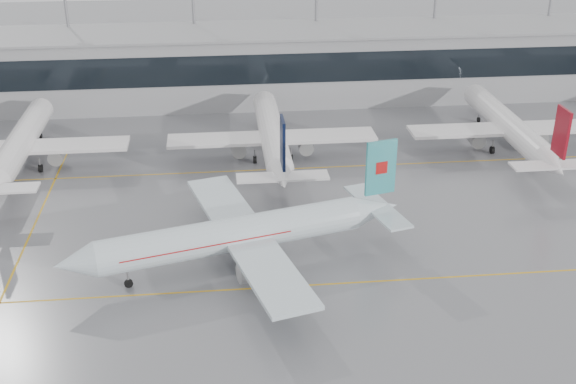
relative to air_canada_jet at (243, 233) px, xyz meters
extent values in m
plane|color=slate|center=(5.54, -4.79, -3.85)|extent=(320.00, 320.00, 0.00)
cube|color=gold|center=(5.54, -4.79, -3.85)|extent=(120.00, 0.25, 0.01)
cube|color=gold|center=(5.54, 25.21, -3.85)|extent=(120.00, 0.25, 0.01)
cube|color=gold|center=(-24.46, 10.21, -3.85)|extent=(0.25, 60.00, 0.01)
cube|color=#939396|center=(5.54, 57.21, 2.15)|extent=(180.00, 15.00, 12.00)
cube|color=black|center=(5.54, 49.66, 3.65)|extent=(180.00, 0.20, 5.00)
cube|color=gray|center=(5.54, 57.21, 8.35)|extent=(182.00, 16.00, 0.40)
cylinder|color=gray|center=(-27.46, 63.21, 7.15)|extent=(0.50, 0.50, 22.00)
cylinder|color=gray|center=(-5.46, 63.21, 7.15)|extent=(0.50, 0.50, 22.00)
cylinder|color=gray|center=(16.54, 63.21, 7.15)|extent=(0.50, 0.50, 22.00)
cylinder|color=gray|center=(38.54, 63.21, 7.15)|extent=(0.50, 0.50, 22.00)
cylinder|color=gray|center=(60.54, 63.21, 7.15)|extent=(0.50, 0.50, 22.00)
cylinder|color=silver|center=(-1.23, -0.33, 0.07)|extent=(28.21, 10.91, 3.70)
cone|color=silver|center=(-16.78, -4.51, 0.07)|extent=(4.82, 4.61, 3.70)
cone|color=silver|center=(15.10, 4.06, 0.07)|extent=(6.37, 5.03, 3.70)
cube|color=silver|center=(0.22, 0.06, -0.33)|extent=(12.77, 30.82, 0.45)
cube|color=silver|center=(15.30, 4.12, 0.37)|extent=(5.76, 12.08, 0.25)
cube|color=teal|center=(15.49, 4.17, 5.08)|extent=(3.57, 1.27, 6.31)
cylinder|color=#949494|center=(0.99, -4.70, -1.83)|extent=(4.02, 2.96, 2.10)
cylinder|color=#949494|center=(-1.51, 4.57, -1.83)|extent=(4.02, 2.96, 2.10)
cylinder|color=gray|center=(-11.95, -3.22, -2.59)|extent=(0.20, 0.20, 1.62)
cylinder|color=black|center=(-11.95, -3.22, -3.40)|extent=(0.95, 0.52, 0.90)
cylinder|color=gray|center=(1.86, -2.19, -2.49)|extent=(0.24, 0.24, 1.62)
cylinder|color=black|center=(1.86, -2.19, -3.30)|extent=(1.18, 0.72, 1.10)
cylinder|color=gray|center=(0.51, 2.83, -2.49)|extent=(0.24, 0.24, 1.62)
cylinder|color=black|center=(0.51, 2.83, -3.30)|extent=(1.18, 0.72, 1.10)
cube|color=#B70F0F|center=(15.49, 4.17, 5.12)|extent=(1.47, 0.80, 1.40)
cube|color=#B70F0F|center=(-4.12, -1.11, 0.27)|extent=(18.35, 8.29, 0.12)
cylinder|color=white|center=(-29.46, 30.21, -0.05)|extent=(3.59, 27.36, 3.59)
cone|color=white|center=(-29.46, 45.89, -0.05)|extent=(3.59, 4.00, 3.59)
cube|color=white|center=(-29.46, 28.71, -0.45)|extent=(29.64, 5.00, 0.45)
cylinder|color=#949494|center=(-24.66, 29.21, -1.95)|extent=(2.10, 3.60, 2.10)
cylinder|color=gray|center=(-29.46, 40.89, -2.62)|extent=(0.20, 0.20, 1.56)
cylinder|color=black|center=(-29.46, 40.89, -3.40)|extent=(0.30, 0.90, 0.90)
cylinder|color=gray|center=(-32.06, 27.71, -2.52)|extent=(0.24, 0.24, 1.56)
cylinder|color=black|center=(-32.06, 27.71, -3.30)|extent=(0.45, 1.10, 1.10)
cylinder|color=gray|center=(-26.86, 27.71, -2.52)|extent=(0.24, 0.24, 1.56)
cylinder|color=black|center=(-26.86, 27.71, -3.30)|extent=(0.45, 1.10, 1.10)
cylinder|color=white|center=(5.54, 30.21, -0.05)|extent=(3.59, 27.36, 3.59)
cone|color=white|center=(5.54, 45.89, -0.05)|extent=(3.59, 4.00, 3.59)
cone|color=white|center=(5.54, 13.73, -0.05)|extent=(3.59, 5.60, 3.59)
cube|color=white|center=(5.54, 28.71, -0.45)|extent=(29.64, 5.00, 0.45)
cube|color=white|center=(5.54, 13.53, 0.25)|extent=(11.40, 2.80, 0.25)
cube|color=black|center=(5.54, 13.33, 4.81)|extent=(0.35, 3.60, 6.12)
cylinder|color=#949494|center=(0.74, 29.21, -1.95)|extent=(2.10, 3.60, 2.10)
cylinder|color=#949494|center=(10.34, 29.21, -1.95)|extent=(2.10, 3.60, 2.10)
cylinder|color=gray|center=(5.54, 40.89, -2.62)|extent=(0.20, 0.20, 1.56)
cylinder|color=black|center=(5.54, 40.89, -3.40)|extent=(0.30, 0.90, 0.90)
cylinder|color=gray|center=(2.94, 27.71, -2.52)|extent=(0.24, 0.24, 1.56)
cylinder|color=black|center=(2.94, 27.71, -3.30)|extent=(0.45, 1.10, 1.10)
cylinder|color=gray|center=(8.14, 27.71, -2.52)|extent=(0.24, 0.24, 1.56)
cylinder|color=black|center=(8.14, 27.71, -3.30)|extent=(0.45, 1.10, 1.10)
cylinder|color=white|center=(40.54, 30.21, -0.05)|extent=(3.59, 27.36, 3.59)
cone|color=white|center=(40.54, 45.89, -0.05)|extent=(3.59, 4.00, 3.59)
cone|color=white|center=(40.54, 13.73, -0.05)|extent=(3.59, 5.60, 3.59)
cube|color=white|center=(40.54, 28.71, -0.45)|extent=(29.64, 5.00, 0.45)
cube|color=white|center=(40.54, 13.53, 0.25)|extent=(11.40, 2.80, 0.25)
cube|color=maroon|center=(40.54, 13.33, 4.81)|extent=(0.35, 3.60, 6.12)
cylinder|color=#949494|center=(35.74, 29.21, -1.95)|extent=(2.10, 3.60, 2.10)
cylinder|color=#949494|center=(45.34, 29.21, -1.95)|extent=(2.10, 3.60, 2.10)
cylinder|color=gray|center=(40.54, 40.89, -2.62)|extent=(0.20, 0.20, 1.56)
cylinder|color=black|center=(40.54, 40.89, -3.40)|extent=(0.30, 0.90, 0.90)
cylinder|color=gray|center=(37.94, 27.71, -2.52)|extent=(0.24, 0.24, 1.56)
cylinder|color=black|center=(37.94, 27.71, -3.30)|extent=(0.45, 1.10, 1.10)
cylinder|color=gray|center=(43.14, 27.71, -2.52)|extent=(0.24, 0.24, 1.56)
cylinder|color=black|center=(43.14, 27.71, -3.30)|extent=(0.45, 1.10, 1.10)
camera|label=1|loc=(-2.26, -67.07, 36.70)|focal=45.00mm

